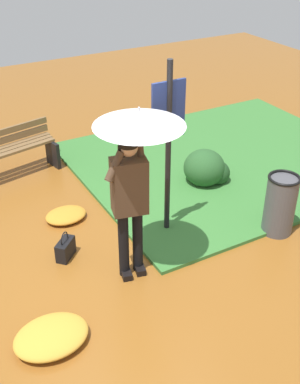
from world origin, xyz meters
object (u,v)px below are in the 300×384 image
Objects in this scene: person_with_umbrella at (135,153)px; trash_bin at (280,205)px; handbag at (65,249)px; info_sign_post at (168,131)px; park_bench at (12,151)px.

person_with_umbrella is 2.30m from trash_bin.
handbag is at bearing 162.33° from trash_bin.
info_sign_post is (0.72, 0.52, -0.11)m from person_with_umbrella.
trash_bin is (1.99, -0.22, -1.13)m from person_with_umbrella.
trash_bin is at bearing -51.41° from park_bench.
park_bench is (-1.34, 2.53, -1.04)m from info_sign_post.
handbag is at bearing 175.80° from info_sign_post.
handbag is (-0.66, 0.62, -1.42)m from person_with_umbrella.
info_sign_post reaches higher than handbag.
info_sign_post reaches higher than person_with_umbrella.
handbag is at bearing -90.97° from park_bench.
park_bench is (0.04, 2.42, 0.28)m from handbag.
person_with_umbrella is at bearing -43.28° from handbag.
info_sign_post is at bearing 36.03° from person_with_umbrella.
info_sign_post reaches higher than park_bench.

